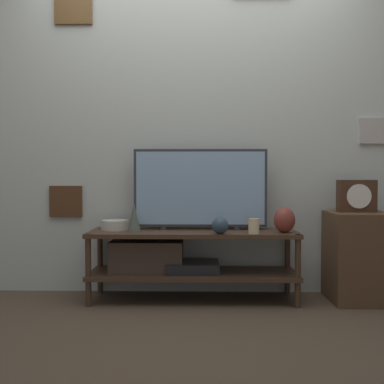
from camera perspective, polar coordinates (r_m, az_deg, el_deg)
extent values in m
plane|color=#4C3D2D|center=(3.01, 0.04, -14.76)|extent=(12.00, 12.00, 0.00)
cube|color=beige|center=(3.42, 0.20, 10.12)|extent=(6.40, 0.06, 2.70)
cube|color=#4C2D19|center=(3.49, -15.72, -1.15)|extent=(0.24, 0.02, 0.23)
cube|color=#BCB299|center=(3.49, -15.76, -1.16)|extent=(0.21, 0.01, 0.20)
cube|color=#422D1E|center=(3.15, 0.13, -5.24)|extent=(1.45, 0.41, 0.03)
cube|color=#422D1E|center=(3.20, 0.13, -10.33)|extent=(1.45, 0.41, 0.03)
cylinder|color=#422D1E|center=(3.10, -13.04, -9.65)|extent=(0.04, 0.04, 0.49)
cylinder|color=#422D1E|center=(3.08, 13.28, -9.74)|extent=(0.04, 0.04, 0.49)
cylinder|color=#422D1E|center=(3.44, -11.59, -8.50)|extent=(0.04, 0.04, 0.49)
cylinder|color=#422D1E|center=(3.42, 12.02, -8.57)|extent=(0.04, 0.04, 0.49)
cube|color=black|center=(3.19, 0.13, -9.45)|extent=(0.36, 0.29, 0.07)
cube|color=#47382D|center=(3.20, -5.78, -8.10)|extent=(0.51, 0.23, 0.21)
cylinder|color=#333338|center=(3.25, -3.58, -4.58)|extent=(0.05, 0.05, 0.02)
cylinder|color=#333338|center=(3.25, 5.70, -4.58)|extent=(0.05, 0.05, 0.02)
cube|color=#333338|center=(3.22, 1.06, 0.51)|extent=(0.95, 0.04, 0.56)
cube|color=#8CB2D1|center=(3.20, 1.06, 0.50)|extent=(0.92, 0.01, 0.52)
sphere|color=#2D4251|center=(2.99, 3.59, -4.26)|extent=(0.11, 0.11, 0.11)
ellipsoid|color=brown|center=(3.11, 11.66, -3.51)|extent=(0.14, 0.13, 0.17)
cone|color=#4C5647|center=(3.12, -7.35, -3.21)|extent=(0.09, 0.09, 0.20)
cylinder|color=beige|center=(3.26, -9.76, -4.15)|extent=(0.19, 0.19, 0.07)
cylinder|color=beige|center=(3.02, 7.85, -4.33)|extent=(0.07, 0.07, 0.10)
cube|color=#513823|center=(3.36, 20.48, -7.70)|extent=(0.42, 0.42, 0.62)
cube|color=#422819|center=(3.35, 20.16, -0.47)|extent=(0.26, 0.10, 0.22)
cylinder|color=white|center=(3.30, 20.46, -0.51)|extent=(0.17, 0.01, 0.17)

